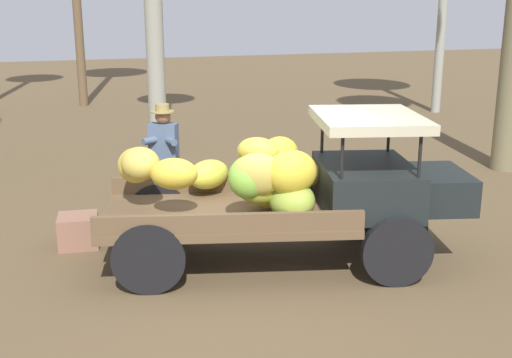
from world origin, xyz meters
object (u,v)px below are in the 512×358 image
(wooden_crate, at_px, (78,231))
(loose_banana_bunch, at_px, (173,195))
(truck, at_px, (296,190))
(farmer, at_px, (164,155))

(wooden_crate, bearing_deg, loose_banana_bunch, 40.93)
(truck, distance_m, wooden_crate, 2.98)
(loose_banana_bunch, bearing_deg, truck, -69.95)
(truck, bearing_deg, farmer, 134.26)
(truck, bearing_deg, wooden_crate, 165.15)
(truck, bearing_deg, loose_banana_bunch, 124.11)
(loose_banana_bunch, bearing_deg, farmer, -110.32)
(farmer, xyz_separation_m, wooden_crate, (-1.30, -0.71, -0.78))
(farmer, height_order, loose_banana_bunch, farmer)
(truck, height_order, loose_banana_bunch, truck)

